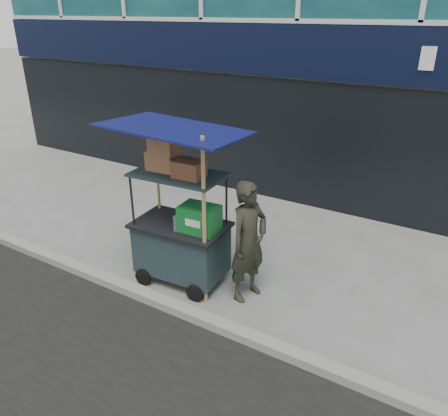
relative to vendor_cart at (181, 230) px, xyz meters
The scene contains 4 objects.
ground 0.94m from the vendor_cart, 76.86° to the right, with size 80.00×80.00×0.00m, color slate.
curb 1.01m from the vendor_cart, 80.76° to the right, with size 80.00×0.18×0.12m, color gray.
vendor_cart is the anchor object (origin of this frame).
vendor_man 0.98m from the vendor_cart, ahead, with size 0.61×0.40×1.67m, color #27281D.
Camera 1 is at (3.17, -3.81, 3.59)m, focal length 35.00 mm.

